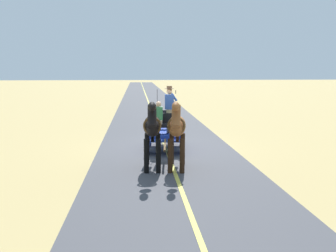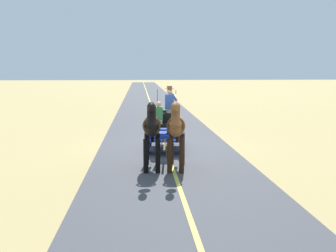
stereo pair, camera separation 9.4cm
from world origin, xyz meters
TOP-DOWN VIEW (x-y plane):
  - ground_plane at (0.00, 0.00)m, footprint 200.00×200.00m
  - road_surface at (0.00, 0.00)m, footprint 5.32×160.00m
  - road_centre_stripe at (0.00, 0.00)m, footprint 0.12×160.00m
  - horse_drawn_carriage at (0.02, 0.30)m, footprint 1.61×4.52m
  - horse_near_side at (-0.09, 3.35)m, footprint 0.77×2.15m
  - horse_off_side at (0.66, 3.29)m, footprint 0.63×2.13m

SIDE VIEW (x-z plane):
  - ground_plane at x=0.00m, z-range 0.00..0.00m
  - road_surface at x=0.00m, z-range 0.00..0.01m
  - road_centre_stripe at x=0.00m, z-range 0.01..0.01m
  - horse_drawn_carriage at x=0.02m, z-range -0.43..2.07m
  - horse_near_side at x=-0.09m, z-range 0.22..2.43m
  - horse_off_side at x=0.66m, z-range 0.22..2.43m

